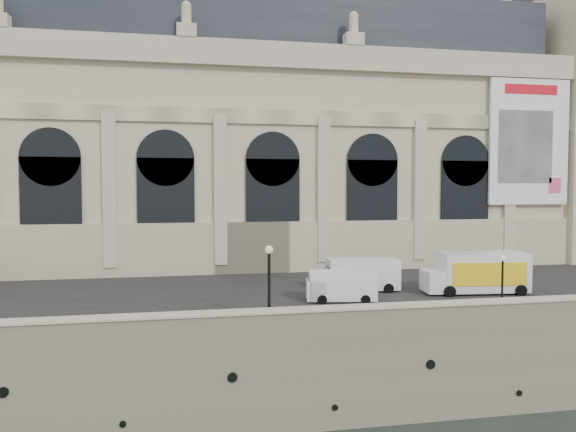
# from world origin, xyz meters

# --- Properties ---
(ground) EXTENTS (260.00, 260.00, 0.00)m
(ground) POSITION_xyz_m (0.00, 0.00, 0.00)
(ground) COLOR black
(ground) RESTS_ON ground
(quay) EXTENTS (160.00, 70.00, 6.00)m
(quay) POSITION_xyz_m (0.00, 35.00, 3.00)
(quay) COLOR #796F5D
(quay) RESTS_ON ground
(street) EXTENTS (160.00, 24.00, 0.06)m
(street) POSITION_xyz_m (0.00, 14.00, 6.03)
(street) COLOR #2D2D2D
(street) RESTS_ON quay
(parapet) EXTENTS (160.00, 1.40, 1.21)m
(parapet) POSITION_xyz_m (0.00, 0.60, 6.62)
(parapet) COLOR #796F5D
(parapet) RESTS_ON quay
(museum) EXTENTS (69.00, 18.70, 29.10)m
(museum) POSITION_xyz_m (-5.98, 30.86, 19.72)
(museum) COLOR #C1B694
(museum) RESTS_ON quay
(van_b) EXTENTS (5.27, 2.75, 2.23)m
(van_b) POSITION_xyz_m (-1.59, 7.66, 7.14)
(van_b) COLOR white
(van_b) RESTS_ON quay
(van_c) EXTENTS (6.01, 2.81, 2.60)m
(van_c) POSITION_xyz_m (1.12, 11.24, 7.33)
(van_c) COLOR silver
(van_c) RESTS_ON quay
(box_truck) EXTENTS (8.25, 3.55, 3.23)m
(box_truck) POSITION_xyz_m (9.90, 8.56, 7.63)
(box_truck) COLOR silver
(box_truck) RESTS_ON quay
(lamp_left) EXTENTS (0.49, 0.49, 4.82)m
(lamp_left) POSITION_xyz_m (-7.60, 1.84, 8.40)
(lamp_left) COLOR black
(lamp_left) RESTS_ON quay
(lamp_right) EXTENTS (0.39, 0.39, 3.83)m
(lamp_right) POSITION_xyz_m (8.07, 2.17, 7.90)
(lamp_right) COLOR black
(lamp_right) RESTS_ON quay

